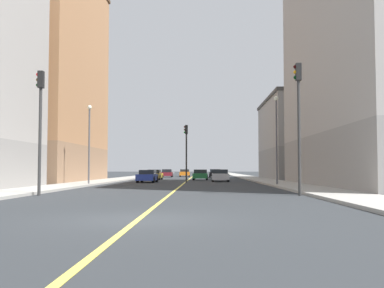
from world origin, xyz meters
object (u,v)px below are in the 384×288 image
(street_lamp_right_near, at_px, (89,135))
(car_orange, at_px, (185,173))
(building_right_midblock, at_px, (34,73))
(building_left_mid, at_px, (311,139))
(traffic_light_median_far, at_px, (186,145))
(car_silver, at_px, (220,176))
(car_green, at_px, (200,175))
(traffic_light_right_near, at_px, (40,115))
(car_blue, at_px, (147,176))
(car_maroon, at_px, (167,173))
(car_yellow, at_px, (154,175))
(car_black, at_px, (215,173))
(street_lamp_left_near, at_px, (276,131))
(traffic_light_left_near, at_px, (299,111))

(street_lamp_right_near, bearing_deg, car_orange, 81.39)
(building_right_midblock, bearing_deg, building_left_mid, 22.06)
(traffic_light_median_far, distance_m, car_silver, 6.11)
(building_right_midblock, xyz_separation_m, car_green, (17.69, 8.85, -10.97))
(car_orange, bearing_deg, traffic_light_right_near, -95.45)
(building_left_mid, bearing_deg, car_orange, 132.31)
(car_blue, distance_m, car_maroon, 29.20)
(street_lamp_right_near, bearing_deg, traffic_light_right_near, -86.08)
(traffic_light_median_far, height_order, car_yellow, traffic_light_median_far)
(building_left_mid, distance_m, car_green, 16.02)
(car_yellow, distance_m, car_blue, 11.56)
(traffic_light_right_near, xyz_separation_m, car_black, (10.54, 50.04, -3.55))
(traffic_light_median_far, relative_size, street_lamp_left_near, 0.81)
(traffic_light_left_near, xyz_separation_m, street_lamp_right_near, (-14.51, 14.38, -0.20))
(street_lamp_left_near, height_order, car_silver, street_lamp_left_near)
(car_yellow, xyz_separation_m, car_maroon, (0.24, 17.65, 0.02))
(car_silver, bearing_deg, building_right_midblock, -174.19)
(car_orange, bearing_deg, car_yellow, -97.48)
(building_left_mid, bearing_deg, traffic_light_median_far, -137.11)
(traffic_light_right_near, bearing_deg, traffic_light_median_far, 72.82)
(car_orange, relative_size, car_maroon, 1.02)
(building_right_midblock, height_order, car_maroon, building_right_midblock)
(street_lamp_right_near, height_order, car_orange, street_lamp_right_near)
(building_right_midblock, height_order, street_lamp_right_near, building_right_midblock)
(traffic_light_left_near, height_order, car_black, traffic_light_left_near)
(traffic_light_left_near, bearing_deg, car_blue, 115.15)
(street_lamp_left_near, relative_size, street_lamp_right_near, 1.08)
(building_left_mid, height_order, car_orange, building_left_mid)
(traffic_light_left_near, distance_m, car_silver, 26.58)
(street_lamp_right_near, relative_size, car_blue, 1.61)
(street_lamp_left_near, bearing_deg, building_left_mid, 70.55)
(traffic_light_median_far, distance_m, car_blue, 5.04)
(traffic_light_right_near, distance_m, car_yellow, 34.34)
(traffic_light_left_near, relative_size, car_silver, 1.60)
(building_right_midblock, relative_size, street_lamp_right_near, 3.51)
(building_left_mid, xyz_separation_m, traffic_light_median_far, (-16.08, -14.94, -1.60))
(building_left_mid, bearing_deg, car_silver, -138.40)
(car_orange, distance_m, car_yellow, 22.67)
(car_yellow, height_order, car_silver, car_silver)
(traffic_light_right_near, height_order, traffic_light_median_far, traffic_light_right_near)
(building_left_mid, distance_m, car_silver, 17.37)
(street_lamp_left_near, distance_m, car_green, 20.93)
(building_left_mid, bearing_deg, car_maroon, 144.48)
(traffic_light_right_near, distance_m, street_lamp_left_near, 19.75)
(car_green, height_order, car_black, car_black)
(traffic_light_left_near, bearing_deg, traffic_light_right_near, 180.00)
(building_right_midblock, distance_m, car_blue, 16.61)
(street_lamp_left_near, distance_m, car_silver, 13.94)
(building_right_midblock, distance_m, car_orange, 37.30)
(building_right_midblock, bearing_deg, car_blue, -7.32)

